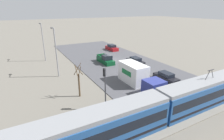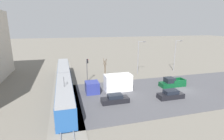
{
  "view_description": "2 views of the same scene",
  "coord_description": "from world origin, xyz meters",
  "px_view_note": "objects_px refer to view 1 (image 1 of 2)",
  "views": [
    {
      "loc": [
        18.45,
        33.35,
        11.53
      ],
      "look_at": [
        5.62,
        9.84,
        1.86
      ],
      "focal_mm": 28.0,
      "sensor_mm": 36.0,
      "label": 1
    },
    {
      "loc": [
        -27.04,
        21.76,
        12.16
      ],
      "look_at": [
        7.13,
        12.17,
        3.1
      ],
      "focal_mm": 28.0,
      "sensor_mm": 36.0,
      "label": 2
    }
  ],
  "objects_px": {
    "pickup_truck": "(106,60)",
    "street_tree": "(79,82)",
    "sedan_car_2": "(135,61)",
    "traffic_light_pole": "(105,83)",
    "light_rail_tram": "(161,108)",
    "street_lamp_mid_block": "(43,40)",
    "sedan_car_1": "(166,77)",
    "box_truck": "(137,76)",
    "street_lamp_near_crossing": "(56,49)",
    "sedan_car_0": "(112,48)"
  },
  "relations": [
    {
      "from": "sedan_car_1",
      "to": "street_lamp_near_crossing",
      "type": "distance_m",
      "value": 18.99
    },
    {
      "from": "sedan_car_2",
      "to": "sedan_car_0",
      "type": "bearing_deg",
      "value": 82.8
    },
    {
      "from": "street_tree",
      "to": "street_lamp_mid_block",
      "type": "xyz_separation_m",
      "value": [
        1.36,
        -20.02,
        2.68
      ]
    },
    {
      "from": "pickup_truck",
      "to": "street_lamp_mid_block",
      "type": "bearing_deg",
      "value": -36.67
    },
    {
      "from": "traffic_light_pole",
      "to": "street_lamp_mid_block",
      "type": "relative_size",
      "value": 0.61
    },
    {
      "from": "street_lamp_mid_block",
      "to": "pickup_truck",
      "type": "bearing_deg",
      "value": 143.33
    },
    {
      "from": "sedan_car_1",
      "to": "street_lamp_near_crossing",
      "type": "height_order",
      "value": "street_lamp_near_crossing"
    },
    {
      "from": "sedan_car_2",
      "to": "traffic_light_pole",
      "type": "xyz_separation_m",
      "value": [
        13.34,
        12.33,
        2.62
      ]
    },
    {
      "from": "sedan_car_1",
      "to": "sedan_car_2",
      "type": "bearing_deg",
      "value": -95.03
    },
    {
      "from": "sedan_car_0",
      "to": "traffic_light_pole",
      "type": "bearing_deg",
      "value": 59.98
    },
    {
      "from": "sedan_car_1",
      "to": "traffic_light_pole",
      "type": "height_order",
      "value": "traffic_light_pole"
    },
    {
      "from": "box_truck",
      "to": "street_lamp_near_crossing",
      "type": "distance_m",
      "value": 14.37
    },
    {
      "from": "pickup_truck",
      "to": "traffic_light_pole",
      "type": "relative_size",
      "value": 1.03
    },
    {
      "from": "sedan_car_1",
      "to": "traffic_light_pole",
      "type": "relative_size",
      "value": 0.88
    },
    {
      "from": "traffic_light_pole",
      "to": "street_tree",
      "type": "bearing_deg",
      "value": -68.9
    },
    {
      "from": "box_truck",
      "to": "street_tree",
      "type": "bearing_deg",
      "value": -5.31
    },
    {
      "from": "traffic_light_pole",
      "to": "sedan_car_2",
      "type": "bearing_deg",
      "value": -137.26
    },
    {
      "from": "sedan_car_1",
      "to": "street_lamp_mid_block",
      "type": "bearing_deg",
      "value": -54.46
    },
    {
      "from": "traffic_light_pole",
      "to": "street_lamp_near_crossing",
      "type": "relative_size",
      "value": 0.61
    },
    {
      "from": "light_rail_tram",
      "to": "sedan_car_2",
      "type": "relative_size",
      "value": 6.71
    },
    {
      "from": "street_lamp_near_crossing",
      "to": "pickup_truck",
      "type": "bearing_deg",
      "value": -165.93
    },
    {
      "from": "sedan_car_1",
      "to": "street_tree",
      "type": "height_order",
      "value": "street_tree"
    },
    {
      "from": "box_truck",
      "to": "sedan_car_2",
      "type": "bearing_deg",
      "value": -124.4
    },
    {
      "from": "pickup_truck",
      "to": "street_tree",
      "type": "height_order",
      "value": "street_tree"
    },
    {
      "from": "pickup_truck",
      "to": "sedan_car_1",
      "type": "relative_size",
      "value": 1.18
    },
    {
      "from": "street_tree",
      "to": "sedan_car_1",
      "type": "bearing_deg",
      "value": 172.96
    },
    {
      "from": "sedan_car_0",
      "to": "street_lamp_near_crossing",
      "type": "relative_size",
      "value": 0.56
    },
    {
      "from": "traffic_light_pole",
      "to": "street_lamp_mid_block",
      "type": "distance_m",
      "value": 24.67
    },
    {
      "from": "street_lamp_near_crossing",
      "to": "street_tree",
      "type": "bearing_deg",
      "value": 95.65
    },
    {
      "from": "street_tree",
      "to": "street_lamp_near_crossing",
      "type": "distance_m",
      "value": 9.44
    },
    {
      "from": "street_tree",
      "to": "street_lamp_mid_block",
      "type": "distance_m",
      "value": 20.25
    },
    {
      "from": "street_lamp_mid_block",
      "to": "box_truck",
      "type": "bearing_deg",
      "value": 116.51
    },
    {
      "from": "sedan_car_1",
      "to": "sedan_car_2",
      "type": "distance_m",
      "value": 9.71
    },
    {
      "from": "street_tree",
      "to": "sedan_car_2",
      "type": "bearing_deg",
      "value": -152.24
    },
    {
      "from": "street_lamp_mid_block",
      "to": "sedan_car_1",
      "type": "bearing_deg",
      "value": 125.54
    },
    {
      "from": "street_lamp_mid_block",
      "to": "sedan_car_2",
      "type": "bearing_deg",
      "value": 143.58
    },
    {
      "from": "street_tree",
      "to": "sedan_car_0",
      "type": "bearing_deg",
      "value": -127.73
    },
    {
      "from": "light_rail_tram",
      "to": "street_lamp_mid_block",
      "type": "distance_m",
      "value": 30.47
    },
    {
      "from": "pickup_truck",
      "to": "street_lamp_mid_block",
      "type": "height_order",
      "value": "street_lamp_mid_block"
    },
    {
      "from": "box_truck",
      "to": "pickup_truck",
      "type": "bearing_deg",
      "value": -93.6
    },
    {
      "from": "street_lamp_mid_block",
      "to": "traffic_light_pole",
      "type": "bearing_deg",
      "value": 97.14
    },
    {
      "from": "street_tree",
      "to": "street_lamp_mid_block",
      "type": "relative_size",
      "value": 0.56
    },
    {
      "from": "sedan_car_0",
      "to": "pickup_truck",
      "type": "bearing_deg",
      "value": 55.23
    },
    {
      "from": "traffic_light_pole",
      "to": "street_tree",
      "type": "relative_size",
      "value": 1.09
    },
    {
      "from": "pickup_truck",
      "to": "sedan_car_2",
      "type": "distance_m",
      "value": 6.43
    },
    {
      "from": "sedan_car_1",
      "to": "sedan_car_0",
      "type": "bearing_deg",
      "value": -96.31
    },
    {
      "from": "pickup_truck",
      "to": "street_tree",
      "type": "relative_size",
      "value": 1.12
    },
    {
      "from": "light_rail_tram",
      "to": "sedan_car_1",
      "type": "height_order",
      "value": "light_rail_tram"
    },
    {
      "from": "box_truck",
      "to": "street_lamp_mid_block",
      "type": "distance_m",
      "value": 23.55
    },
    {
      "from": "light_rail_tram",
      "to": "sedan_car_1",
      "type": "relative_size",
      "value": 6.68
    }
  ]
}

